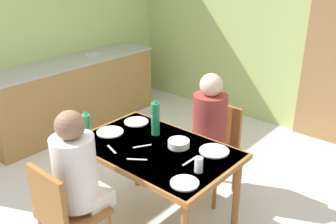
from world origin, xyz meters
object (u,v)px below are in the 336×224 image
at_px(water_bottle_green_far, 86,126).
at_px(serving_bowl_center, 179,143).
at_px(chair_near_diner, 64,212).
at_px(dining_table, 156,157).
at_px(person_near_diner, 77,169).
at_px(person_far_diner, 209,122).
at_px(chair_far_diner, 216,145).
at_px(kitchen_counter, 74,93).
at_px(water_bottle_green_near, 155,118).

height_order(water_bottle_green_far, serving_bowl_center, water_bottle_green_far).
height_order(chair_near_diner, water_bottle_green_far, water_bottle_green_far).
distance_m(chair_near_diner, water_bottle_green_far, 0.70).
bearing_deg(dining_table, serving_bowl_center, 43.92).
relative_size(person_near_diner, person_far_diner, 1.00).
distance_m(chair_near_diner, chair_far_diner, 1.53).
bearing_deg(person_far_diner, chair_far_diner, -90.00).
bearing_deg(kitchen_counter, serving_bowl_center, -16.12).
height_order(person_far_diner, serving_bowl_center, person_far_diner).
relative_size(chair_far_diner, person_near_diner, 1.13).
height_order(person_near_diner, person_far_diner, same).
distance_m(dining_table, person_far_diner, 0.63).
height_order(chair_near_diner, water_bottle_green_near, water_bottle_green_near).
xyz_separation_m(person_near_diner, water_bottle_green_near, (0.02, 0.79, 0.12)).
height_order(chair_near_diner, person_near_diner, person_near_diner).
xyz_separation_m(chair_far_diner, person_near_diner, (-0.24, -1.37, 0.28)).
xyz_separation_m(dining_table, person_near_diner, (-0.17, -0.62, 0.11)).
distance_m(person_far_diner, water_bottle_green_far, 1.06).
bearing_deg(person_near_diner, water_bottle_green_near, 88.81).
relative_size(kitchen_counter, person_far_diner, 3.09).
relative_size(chair_near_diner, chair_far_diner, 1.00).
bearing_deg(dining_table, chair_far_diner, 84.59).
bearing_deg(chair_near_diner, dining_table, 77.35).
height_order(dining_table, chair_near_diner, chair_near_diner).
distance_m(chair_far_diner, serving_bowl_center, 0.69).
bearing_deg(kitchen_counter, water_bottle_green_far, -32.16).
bearing_deg(water_bottle_green_far, chair_far_diner, 60.62).
relative_size(chair_near_diner, person_far_diner, 1.13).
relative_size(person_far_diner, serving_bowl_center, 4.53).
xyz_separation_m(person_far_diner, serving_bowl_center, (0.06, -0.49, 0.00)).
bearing_deg(kitchen_counter, chair_far_diner, -1.11).
bearing_deg(chair_far_diner, dining_table, 84.59).
height_order(person_near_diner, serving_bowl_center, person_near_diner).
height_order(dining_table, chair_far_diner, chair_far_diner).
xyz_separation_m(kitchen_counter, water_bottle_green_far, (1.69, -1.06, 0.43)).
xyz_separation_m(chair_far_diner, serving_bowl_center, (0.06, -0.63, 0.29)).
distance_m(chair_far_diner, person_far_diner, 0.31).
xyz_separation_m(kitchen_counter, serving_bowl_center, (2.32, -0.67, 0.33)).
relative_size(person_far_diner, water_bottle_green_far, 3.02).
distance_m(kitchen_counter, person_far_diner, 2.29).
distance_m(water_bottle_green_far, serving_bowl_center, 0.75).
relative_size(kitchen_counter, dining_table, 1.90).
height_order(kitchen_counter, person_near_diner, person_near_diner).
height_order(chair_near_diner, chair_far_diner, same).
height_order(kitchen_counter, chair_far_diner, kitchen_counter).
xyz_separation_m(kitchen_counter, person_near_diner, (2.02, -1.41, 0.33)).
distance_m(dining_table, person_near_diner, 0.65).
relative_size(water_bottle_green_far, serving_bowl_center, 1.50).
xyz_separation_m(dining_table, person_far_diner, (0.07, 0.62, 0.11)).
bearing_deg(person_far_diner, kitchen_counter, -4.55).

